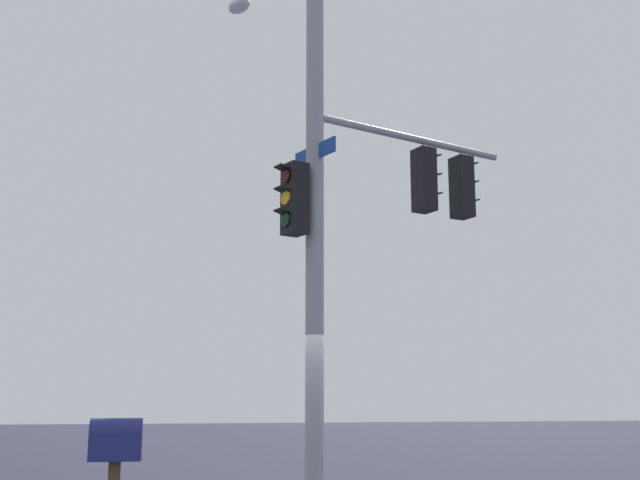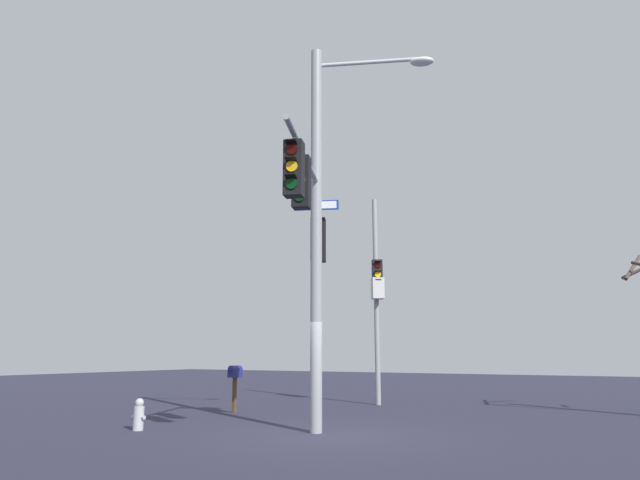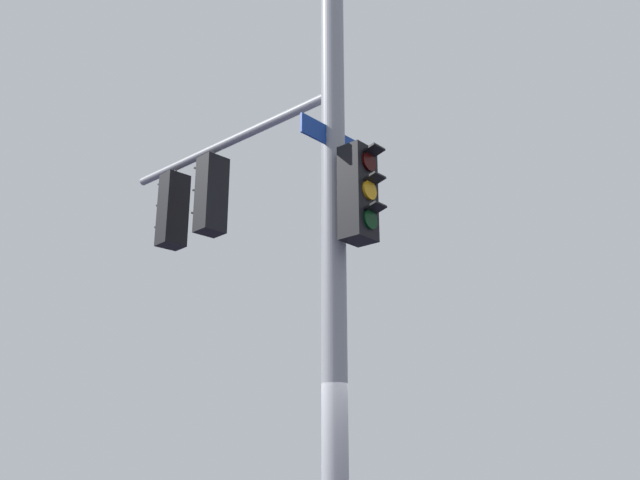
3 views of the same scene
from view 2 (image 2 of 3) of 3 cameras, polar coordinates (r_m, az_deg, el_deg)
ground_plane at (r=13.01m, az=0.85°, el=-19.30°), size 80.00×80.00×0.00m
main_signal_pole_assembly at (r=13.13m, az=-0.21°, el=3.31°), size 3.36×4.97×9.49m
secondary_pole_assembly at (r=20.47m, az=5.82°, el=-5.10°), size 0.63×0.72×7.47m
fire_hydrant at (r=14.44m, az=-17.97°, el=-16.61°), size 0.38×0.24×0.73m
mailbox at (r=17.93m, az=-8.65°, el=-13.48°), size 0.25×0.45×1.41m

